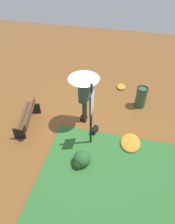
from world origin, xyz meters
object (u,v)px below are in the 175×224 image
trash_bin (141,97)px  handbag (95,130)px  person_with_umbrella (84,85)px  info_sign_post (91,109)px  park_bench (28,117)px

trash_bin → handbag: bearing=-38.4°
person_with_umbrella → info_sign_post: 1.05m
park_bench → handbag: bearing=93.3°
handbag → trash_bin: (-1.80, 1.42, 0.29)m
person_with_umbrella → trash_bin: person_with_umbrella is taller
handbag → info_sign_post: bearing=-3.7°
person_with_umbrella → handbag: person_with_umbrella is taller
person_with_umbrella → info_sign_post: size_ratio=0.89×
person_with_umbrella → info_sign_post: bearing=24.9°
person_with_umbrella → trash_bin: size_ratio=2.45×
person_with_umbrella → park_bench: person_with_umbrella is taller
info_sign_post → person_with_umbrella: bearing=-155.1°
handbag → person_with_umbrella: bearing=-136.6°
info_sign_post → handbag: (-0.45, 0.03, -1.32)m
info_sign_post → handbag: info_sign_post is taller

